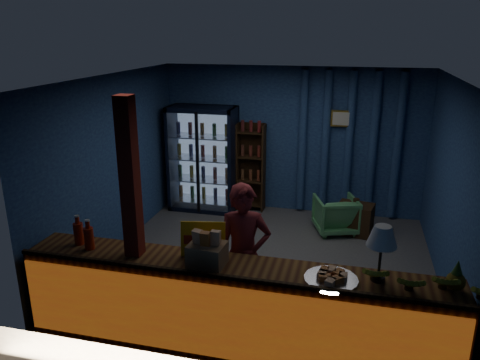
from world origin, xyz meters
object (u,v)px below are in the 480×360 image
object	(u,v)px
shopkeeper	(244,256)
green_chair	(336,215)
table_lamp	(382,238)
pastry_tray	(331,278)

from	to	relation	value
shopkeeper	green_chair	world-z (taller)	shopkeeper
shopkeeper	table_lamp	distance (m)	1.57
pastry_tray	green_chair	bearing A→B (deg)	91.51
shopkeeper	table_lamp	bearing A→B (deg)	-31.27
shopkeeper	table_lamp	world-z (taller)	shopkeeper
green_chair	pastry_tray	xyz separation A→B (m)	(0.09, -3.32, 0.68)
shopkeeper	table_lamp	size ratio (longest dim) A/B	2.96
shopkeeper	pastry_tray	distance (m)	1.13
pastry_tray	table_lamp	xyz separation A→B (m)	(0.43, 0.11, 0.40)
green_chair	pastry_tray	distance (m)	3.39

